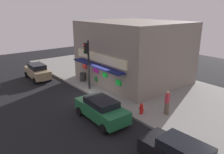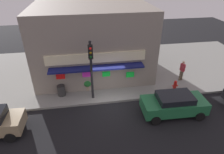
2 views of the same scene
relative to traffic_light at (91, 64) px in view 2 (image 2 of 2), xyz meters
name	(u,v)px [view 2 (image 2 of 2)]	position (x,y,z in m)	size (l,w,h in m)	color
ground_plane	(110,103)	(1.26, -0.58, -3.12)	(48.33, 48.33, 0.00)	black
sidewalk	(102,69)	(1.26, 4.85, -3.03)	(32.22, 10.86, 0.17)	gray
corner_building	(92,38)	(0.45, 5.32, 0.09)	(9.86, 9.28, 6.07)	gray
traffic_light	(91,64)	(0.00, 0.00, 0.00)	(0.32, 0.58, 4.58)	black
fire_hydrant	(175,85)	(6.71, 0.23, -2.55)	(0.50, 0.26, 0.83)	red
trash_can	(61,90)	(-2.39, 0.83, -2.52)	(0.60, 0.60, 0.86)	#2D2D2D
pedestrian	(182,70)	(7.89, 1.59, -1.95)	(0.39, 0.54, 1.82)	brown
potted_plant_by_doorway	(87,84)	(-0.34, 1.30, -2.39)	(0.66, 0.66, 0.98)	gray
parked_car_green	(174,104)	(5.39, -2.38, -2.29)	(4.40, 2.14, 1.58)	#1E6038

